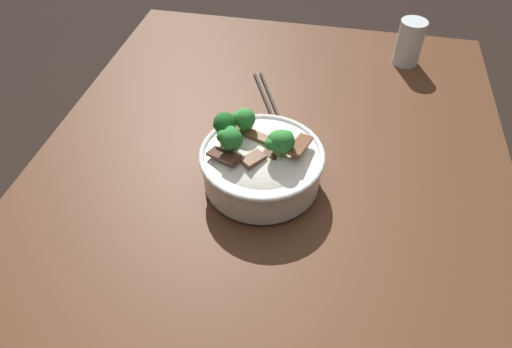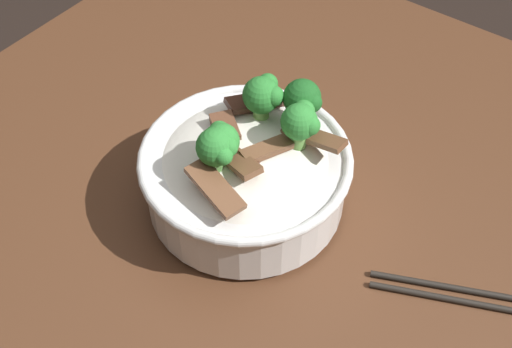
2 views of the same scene
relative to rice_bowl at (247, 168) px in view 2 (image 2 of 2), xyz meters
name	(u,v)px [view 2 (image 2 of 2)]	position (x,y,z in m)	size (l,w,h in m)	color
dining_table	(311,294)	(0.11, -0.01, -0.16)	(1.17, 1.02, 0.78)	#56331E
rice_bowl	(247,168)	(0.00, 0.00, 0.00)	(0.25, 0.25, 0.15)	white
chopsticks_pair	(476,298)	(0.28, 0.04, -0.06)	(0.22, 0.11, 0.01)	#28231E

